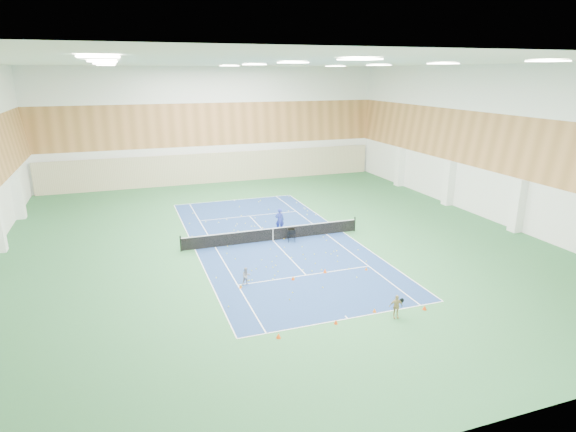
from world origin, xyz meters
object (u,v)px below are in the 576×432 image
Objects in this scene: tennis_net at (273,233)px; ball_cart at (291,235)px; coach at (280,220)px; child_apron at (396,306)px; child_court at (246,276)px.

tennis_net reaches higher than ball_cart.
coach is 14.36m from child_apron.
child_apron reaches higher than ball_cart.
coach reaches higher than tennis_net.
tennis_net is 7.13× the size of coach.
child_court is at bearing 75.22° from coach.
tennis_net is at bearing 113.79° from child_apron.
coach is 2.41m from ball_cart.
coach reaches higher than ball_cart.
child_court is (-4.71, -8.22, -0.39)m from coach.
child_court is 7.56m from ball_cart.
child_apron is (5.85, -6.09, 0.09)m from child_court.
tennis_net is 12.65× the size of child_court.
coach is 1.77× the size of child_court.
tennis_net is 12.73m from child_apron.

